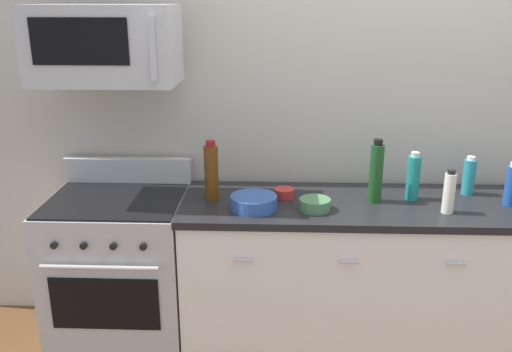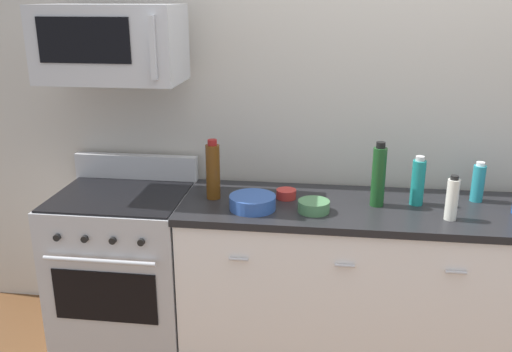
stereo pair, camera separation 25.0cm
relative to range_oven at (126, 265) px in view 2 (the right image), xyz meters
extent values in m
cube|color=#B7B2A8|center=(1.53, 0.41, 0.88)|extent=(5.40, 0.10, 2.70)
cube|color=white|center=(1.53, 0.00, -0.03)|extent=(2.28, 0.62, 0.88)
cube|color=black|center=(1.53, 0.00, 0.43)|extent=(2.31, 0.65, 0.04)
cylinder|color=silver|center=(0.73, -0.33, 0.25)|extent=(0.10, 0.02, 0.02)
cylinder|color=silver|center=(1.26, -0.33, 0.25)|extent=(0.10, 0.02, 0.02)
cylinder|color=silver|center=(1.80, -0.33, 0.25)|extent=(0.10, 0.02, 0.02)
cube|color=#B7BABF|center=(0.00, 0.00, -0.01)|extent=(0.76, 0.64, 0.91)
cube|color=black|center=(0.00, -0.33, -0.02)|extent=(0.58, 0.01, 0.30)
cylinder|color=#B7BABF|center=(0.00, -0.36, 0.21)|extent=(0.61, 0.02, 0.02)
cube|color=#B7BABF|center=(0.00, 0.29, 0.52)|extent=(0.76, 0.06, 0.16)
cube|color=black|center=(0.00, 0.00, 0.45)|extent=(0.73, 0.61, 0.01)
cylinder|color=black|center=(-0.23, -0.34, 0.32)|extent=(0.04, 0.02, 0.04)
cylinder|color=black|center=(-0.08, -0.34, 0.32)|extent=(0.04, 0.02, 0.04)
cylinder|color=black|center=(0.08, -0.34, 0.32)|extent=(0.04, 0.02, 0.04)
cylinder|color=black|center=(0.23, -0.34, 0.32)|extent=(0.04, 0.02, 0.04)
cube|color=#B7BABF|center=(0.00, 0.05, 1.28)|extent=(0.74, 0.40, 0.40)
cube|color=black|center=(-0.06, -0.16, 1.31)|extent=(0.48, 0.01, 0.22)
cube|color=#B7BABF|center=(0.30, -0.17, 1.28)|extent=(0.02, 0.04, 0.30)
cylinder|color=#197F7A|center=(1.64, 0.06, 0.57)|extent=(0.07, 0.07, 0.25)
cylinder|color=beige|center=(1.64, 0.06, 0.71)|extent=(0.05, 0.05, 0.02)
cylinder|color=#19471E|center=(1.43, 0.01, 0.61)|extent=(0.07, 0.07, 0.32)
cylinder|color=black|center=(1.43, 0.01, 0.79)|extent=(0.05, 0.05, 0.03)
cylinder|color=teal|center=(1.98, 0.15, 0.55)|extent=(0.07, 0.07, 0.20)
cylinder|color=white|center=(1.98, 0.15, 0.66)|extent=(0.04, 0.04, 0.02)
cylinder|color=silver|center=(1.78, -0.14, 0.56)|extent=(0.06, 0.06, 0.21)
cylinder|color=black|center=(1.78, -0.14, 0.67)|extent=(0.04, 0.04, 0.02)
cylinder|color=#59330F|center=(0.54, 0.01, 0.60)|extent=(0.08, 0.08, 0.30)
cylinder|color=maroon|center=(0.54, 0.01, 0.77)|extent=(0.05, 0.05, 0.03)
cylinder|color=#B72D28|center=(0.94, 0.06, 0.48)|extent=(0.11, 0.11, 0.05)
torus|color=#B72D28|center=(0.94, 0.06, 0.50)|extent=(0.11, 0.11, 0.01)
cylinder|color=#B72D28|center=(0.94, 0.06, 0.45)|extent=(0.06, 0.06, 0.01)
cylinder|color=#2D519E|center=(0.78, -0.12, 0.49)|extent=(0.25, 0.25, 0.07)
torus|color=#2D519E|center=(0.78, -0.12, 0.52)|extent=(0.25, 0.25, 0.01)
cylinder|color=#2D519E|center=(0.78, -0.12, 0.46)|extent=(0.14, 0.14, 0.01)
cylinder|color=#477A4C|center=(1.10, -0.12, 0.48)|extent=(0.17, 0.17, 0.06)
torus|color=#477A4C|center=(1.10, -0.12, 0.51)|extent=(0.17, 0.17, 0.01)
cylinder|color=#477A4C|center=(1.10, -0.12, 0.46)|extent=(0.09, 0.09, 0.01)
camera|label=1|loc=(0.89, -2.81, 1.52)|focal=38.36mm
camera|label=2|loc=(1.14, -2.79, 1.52)|focal=38.36mm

